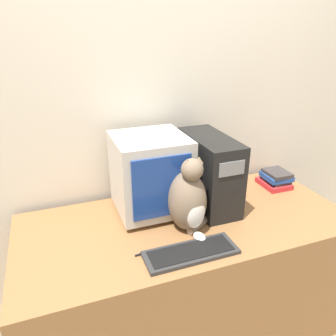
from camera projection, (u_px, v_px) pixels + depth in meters
wall_back at (158, 112)px, 1.94m from camera, size 7.00×0.05×2.50m
desk at (186, 277)px, 1.90m from camera, size 1.76×0.78×0.76m
crt_monitor at (151, 174)px, 1.76m from camera, size 0.38×0.38×0.43m
computer_tower at (209, 172)px, 1.83m from camera, size 0.20×0.46×0.41m
keyboard at (191, 252)px, 1.49m from camera, size 0.43×0.16×0.02m
cat at (189, 200)px, 1.61m from camera, size 0.30×0.28×0.40m
book_stack at (275, 179)px, 2.11m from camera, size 0.17×0.19×0.10m
pen at (149, 252)px, 1.50m from camera, size 0.14×0.02×0.01m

